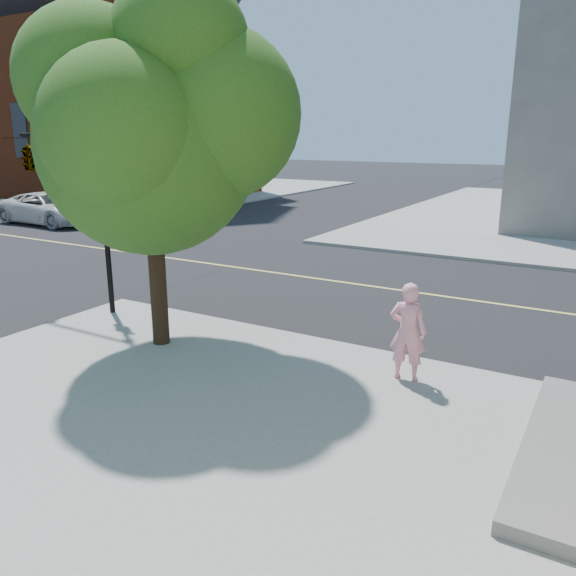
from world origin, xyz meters
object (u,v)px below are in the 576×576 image
Objects in this scene: signal_pole at (39,160)px; car_a at (51,208)px; street_tree at (153,119)px; man_on_phone at (408,332)px.

car_a is at bearing 160.20° from signal_pole.
signal_pole is at bearing 168.38° from street_tree.
man_on_phone is 0.25× the size of street_tree.
street_tree reaches higher than car_a.
man_on_phone is 0.31× the size of car_a.
man_on_phone is 5.57m from street_tree.
man_on_phone is 9.10m from signal_pole.
signal_pole is 0.78× the size of car_a.
street_tree is at bearing 2.15° from man_on_phone.
car_a is at bearing -30.69° from man_on_phone.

